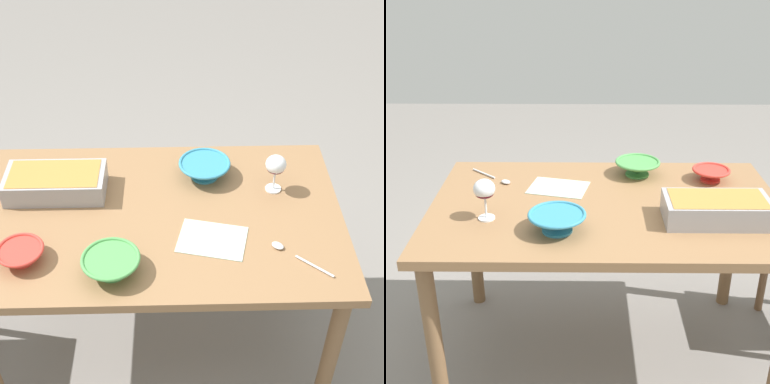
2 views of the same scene
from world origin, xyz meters
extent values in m
plane|color=gray|center=(0.00, 0.00, 0.00)|extent=(8.00, 8.00, 0.00)
cube|color=olive|center=(0.00, 0.00, 0.71)|extent=(1.33, 0.83, 0.04)
cylinder|color=brown|center=(-0.61, -0.36, 0.34)|extent=(0.06, 0.06, 0.69)
cylinder|color=brown|center=(0.61, -0.36, 0.34)|extent=(0.06, 0.06, 0.69)
cylinder|color=brown|center=(-0.61, 0.36, 0.34)|extent=(0.06, 0.06, 0.69)
cylinder|color=white|center=(-0.44, -0.13, 0.73)|extent=(0.06, 0.06, 0.01)
cylinder|color=white|center=(-0.44, -0.13, 0.77)|extent=(0.01, 0.01, 0.08)
ellipsoid|color=white|center=(-0.44, -0.13, 0.84)|extent=(0.08, 0.08, 0.07)
ellipsoid|color=#4C0A19|center=(-0.44, -0.13, 0.83)|extent=(0.07, 0.07, 0.04)
cube|color=#99999E|center=(0.38, -0.13, 0.77)|extent=(0.37, 0.19, 0.09)
cube|color=#B27A38|center=(0.38, -0.13, 0.80)|extent=(0.33, 0.17, 0.02)
cylinder|color=red|center=(0.44, 0.22, 0.73)|extent=(0.08, 0.08, 0.01)
cone|color=red|center=(0.44, 0.22, 0.75)|extent=(0.15, 0.15, 0.04)
torus|color=red|center=(0.44, 0.22, 0.77)|extent=(0.16, 0.16, 0.01)
cylinder|color=teal|center=(-0.18, -0.22, 0.73)|extent=(0.11, 0.11, 0.01)
cone|color=teal|center=(-0.18, -0.22, 0.76)|extent=(0.19, 0.19, 0.06)
torus|color=teal|center=(-0.18, -0.22, 0.79)|extent=(0.20, 0.20, 0.01)
cylinder|color=#4C994C|center=(0.14, 0.27, 0.73)|extent=(0.10, 0.10, 0.01)
cone|color=#4C994C|center=(0.14, 0.27, 0.76)|extent=(0.18, 0.18, 0.05)
torus|color=#4C994C|center=(0.14, 0.27, 0.78)|extent=(0.19, 0.19, 0.01)
cylinder|color=silver|center=(-0.52, 0.27, 0.73)|extent=(0.11, 0.10, 0.01)
ellipsoid|color=silver|center=(-0.41, 0.18, 0.73)|extent=(0.05, 0.05, 0.01)
cube|color=#B2CCB7|center=(-0.19, 0.14, 0.72)|extent=(0.26, 0.21, 0.00)
camera|label=1|loc=(-0.09, 1.52, 2.09)|focal=52.88mm
camera|label=2|loc=(-0.09, -1.77, 1.60)|focal=48.63mm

